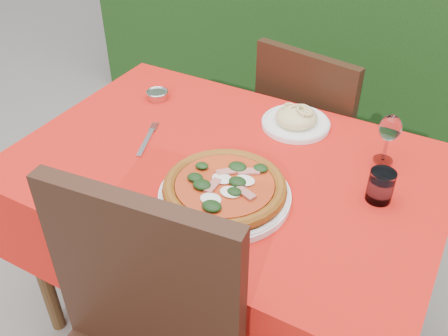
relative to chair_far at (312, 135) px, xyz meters
The scene contains 9 objects.
ground 0.80m from the chair_far, 95.86° to the right, with size 60.00×60.00×0.00m, color #67625D.
dining_table 0.61m from the chair_far, 95.86° to the right, with size 1.26×0.86×0.75m.
chair_far is the anchor object (origin of this frame).
pizza_plate 0.80m from the chair_far, 88.96° to the right, with size 0.42×0.42×0.07m.
pasta_plate 0.41m from the chair_far, 83.01° to the right, with size 0.22×0.22×0.06m.
water_glass 0.72m from the chair_far, 55.68° to the right, with size 0.07×0.07×0.09m.
wine_glass 0.61m from the chair_far, 47.28° to the right, with size 0.06×0.06×0.16m.
fork 0.76m from the chair_far, 117.51° to the right, with size 0.03×0.21×0.01m, color #B2B2B9.
steel_ramekin 0.65m from the chair_far, 140.15° to the right, with size 0.07×0.07×0.03m, color #B9B9C1.
Camera 1 is at (0.57, -1.05, 1.63)m, focal length 40.00 mm.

